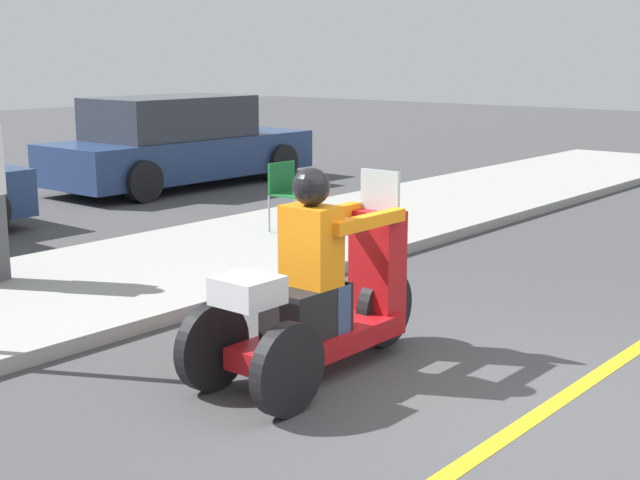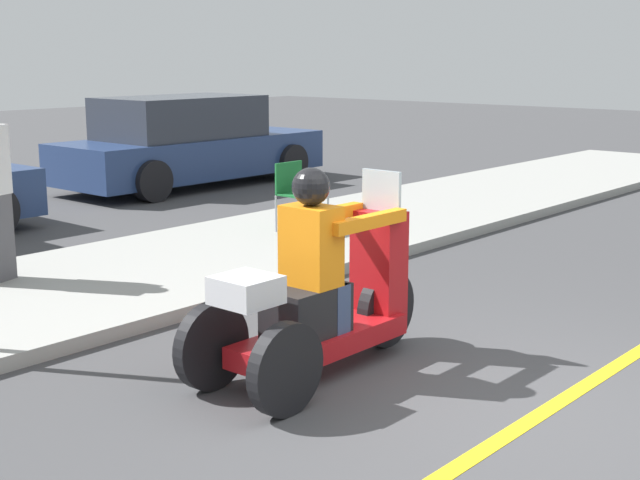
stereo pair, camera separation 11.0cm
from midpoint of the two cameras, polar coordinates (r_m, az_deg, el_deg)
The scene contains 6 objects.
ground_plane at distance 5.78m, azimuth 13.08°, elevation -10.98°, with size 60.00×60.00×0.00m, color #424244.
lane_stripe at distance 5.57m, azimuth 11.90°, elevation -11.77°, with size 24.00×0.12×0.01m.
sidewalk_strip at distance 8.71m, azimuth -14.95°, elevation -2.86°, with size 28.00×2.80×0.12m.
motorcycle_trike at distance 6.22m, azimuth -0.47°, elevation -3.86°, with size 2.08×0.78×1.47m.
folding_chair_curbside at distance 10.64m, azimuth -2.30°, elevation 3.27°, with size 0.47×0.47×0.82m.
parked_car_lot_center at distance 15.25m, azimuth -9.25°, elevation 6.08°, with size 4.78×1.94×1.51m.
Camera 1 is at (-4.83, -2.30, 2.21)m, focal length 50.00 mm.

